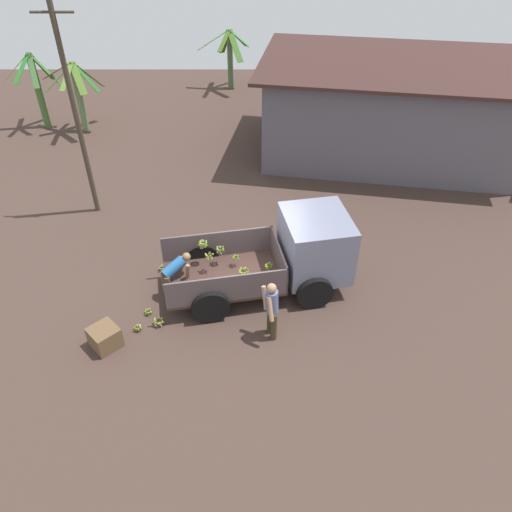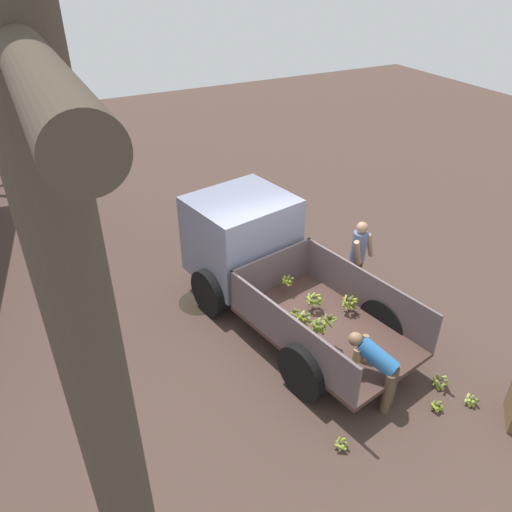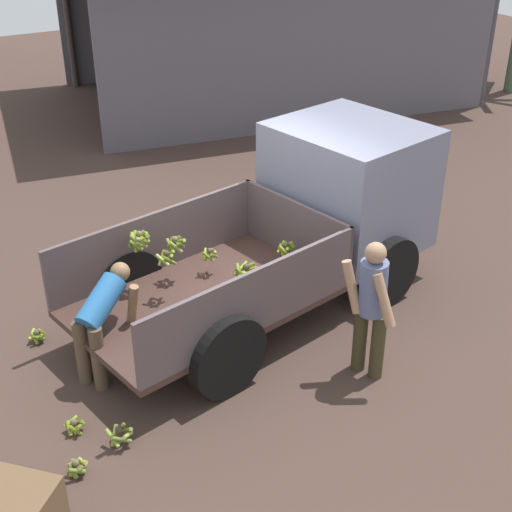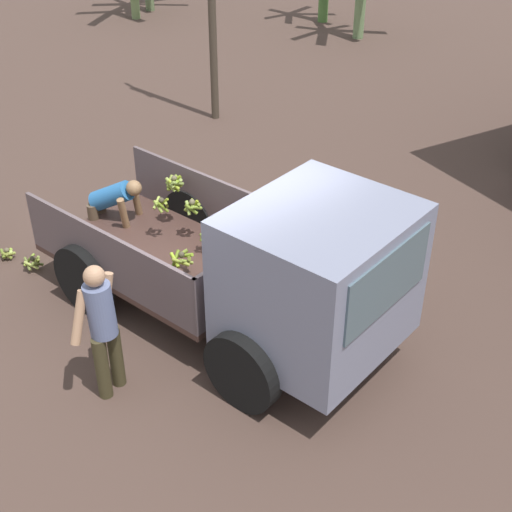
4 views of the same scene
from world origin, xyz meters
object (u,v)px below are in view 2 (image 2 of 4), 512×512
object	(u,v)px
person_worker_loading	(377,366)
banana_bunch_on_ground_1	(471,400)
banana_bunch_on_ground_3	(440,381)
banana_bunch_on_ground_2	(437,406)
person_foreground_visitor	(358,255)
cargo_truck	(256,253)
banana_bunch_on_ground_0	(341,444)

from	to	relation	value
person_worker_loading	banana_bunch_on_ground_1	bearing A→B (deg)	-152.84
person_worker_loading	banana_bunch_on_ground_3	bearing A→B (deg)	-136.38
banana_bunch_on_ground_1	banana_bunch_on_ground_2	xyz separation A→B (m)	(0.16, 0.55, -0.00)
person_foreground_visitor	banana_bunch_on_ground_2	xyz separation A→B (m)	(-3.09, 0.72, -0.82)
person_worker_loading	banana_bunch_on_ground_1	size ratio (longest dim) A/B	5.69
person_worker_loading	banana_bunch_on_ground_2	world-z (taller)	person_worker_loading
cargo_truck	banana_bunch_on_ground_2	size ratio (longest dim) A/B	23.44
banana_bunch_on_ground_0	banana_bunch_on_ground_2	bearing A→B (deg)	-93.47
person_foreground_visitor	person_worker_loading	bearing A→B (deg)	-51.10
banana_bunch_on_ground_2	banana_bunch_on_ground_1	bearing A→B (deg)	-106.04
banana_bunch_on_ground_0	banana_bunch_on_ground_1	distance (m)	2.29
person_worker_loading	banana_bunch_on_ground_0	world-z (taller)	person_worker_loading
banana_bunch_on_ground_2	cargo_truck	bearing A→B (deg)	17.39
cargo_truck	person_foreground_visitor	xyz separation A→B (m)	(-0.72, -1.91, -0.19)
person_foreground_visitor	banana_bunch_on_ground_2	size ratio (longest dim) A/B	7.69
banana_bunch_on_ground_2	banana_bunch_on_ground_3	xyz separation A→B (m)	(0.33, -0.38, 0.03)
cargo_truck	banana_bunch_on_ground_0	xyz separation A→B (m)	(-3.70, 0.53, -1.01)
banana_bunch_on_ground_2	banana_bunch_on_ground_3	bearing A→B (deg)	-49.13
person_foreground_visitor	banana_bunch_on_ground_3	xyz separation A→B (m)	(-2.76, 0.33, -0.78)
person_foreground_visitor	person_worker_loading	size ratio (longest dim) A/B	1.37
banana_bunch_on_ground_0	person_worker_loading	bearing A→B (deg)	-61.53
banana_bunch_on_ground_2	person_worker_loading	bearing A→B (deg)	50.81
banana_bunch_on_ground_0	banana_bunch_on_ground_3	world-z (taller)	banana_bunch_on_ground_3
banana_bunch_on_ground_1	banana_bunch_on_ground_3	size ratio (longest dim) A/B	0.77
person_worker_loading	banana_bunch_on_ground_1	xyz separation A→B (m)	(-0.78, -1.32, -0.63)
banana_bunch_on_ground_0	banana_bunch_on_ground_3	distance (m)	2.12
person_worker_loading	person_foreground_visitor	bearing A→B (deg)	-63.15
banana_bunch_on_ground_2	banana_bunch_on_ground_3	size ratio (longest dim) A/B	0.78
banana_bunch_on_ground_0	banana_bunch_on_ground_1	bearing A→B (deg)	-96.61
person_foreground_visitor	banana_bunch_on_ground_3	size ratio (longest dim) A/B	6.00
person_worker_loading	cargo_truck	bearing A→B (deg)	-24.48
banana_bunch_on_ground_1	banana_bunch_on_ground_3	xyz separation A→B (m)	(0.49, 0.17, 0.03)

